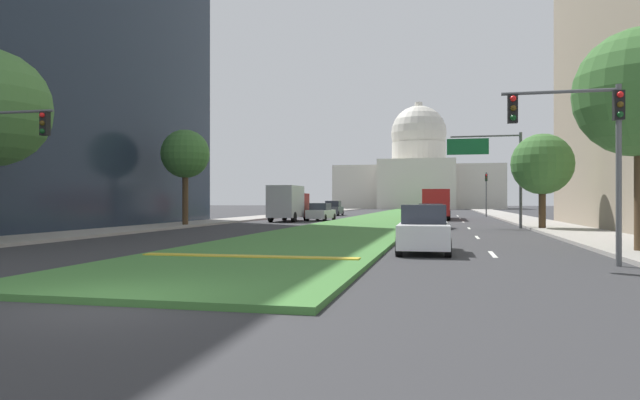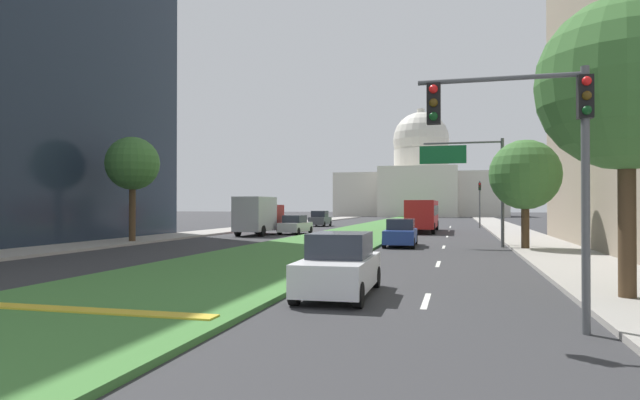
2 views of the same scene
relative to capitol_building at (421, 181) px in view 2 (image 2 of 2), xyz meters
The scene contains 19 objects.
ground_plane 62.83m from the capitol_building, 90.00° to the right, with size 277.44×277.44×0.00m, color #333335.
grass_median 69.08m from the capitol_building, 90.00° to the right, with size 7.69×113.50×0.14m, color #427A38.
median_curb_nose 118.18m from the capitol_building, 90.00° to the right, with size 6.92×0.50×0.04m, color gold.
lane_dashes_right 86.41m from the capitol_building, 84.96° to the right, with size 0.16×53.57×0.01m.
sidewalk_left 76.50m from the capitol_building, 100.04° to the right, with size 4.00×113.50×0.15m, color #9E9991.
sidewalk_right 76.50m from the capitol_building, 79.96° to the right, with size 4.00×113.50×0.15m, color #9E9991.
capitol_building is the anchor object (origin of this frame).
traffic_light_near_right 117.36m from the capitol_building, 85.15° to the right, with size 3.34×0.35×5.20m.
traffic_light_far_right 67.24m from the capitol_building, 80.77° to the right, with size 0.28×0.35×5.20m.
overhead_guide_sign 95.10m from the capitol_building, 84.44° to the right, with size 4.97×0.20×6.50m.
street_tree_right_near 113.69m from the capitol_building, 83.66° to the right, with size 4.46×4.46×7.85m.
street_tree_left_mid 97.92m from the capitol_building, 97.26° to the right, with size 3.50×3.50×7.01m.
street_tree_right_mid 97.61m from the capitol_building, 82.95° to the right, with size 3.85×3.85×6.12m.
sedan_lead_stopped 113.98m from the capitol_building, 87.39° to the right, with size 1.92×4.32×1.73m.
sedan_midblock 95.63m from the capitol_building, 87.00° to the right, with size 1.99×4.62×1.67m.
sedan_distant 83.92m from the capitol_building, 93.67° to the right, with size 2.08×4.28×1.65m.
sedan_far_horizon 66.67m from the capitol_building, 96.62° to the right, with size 2.05×4.37×1.85m.
box_truck_delivery 86.42m from the capitol_building, 95.22° to the right, with size 2.40×6.40×3.20m.
city_bus 77.10m from the capitol_building, 86.14° to the right, with size 2.62×11.00×2.95m.
Camera 2 is at (8.35, -2.83, 2.49)m, focal length 30.13 mm.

